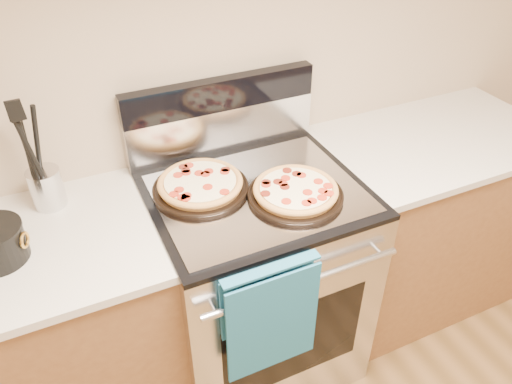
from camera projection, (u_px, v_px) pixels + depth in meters
name	position (u px, v px, depth m)	size (l,w,h in m)	color
wall_back	(214.00, 41.00, 1.79)	(4.00, 4.00, 0.00)	tan
range_body	(255.00, 281.00, 2.06)	(0.76, 0.68, 0.90)	#B7B7BC
oven_window	(294.00, 342.00, 1.82)	(0.56, 0.01, 0.40)	black
cooktop	(255.00, 192.00, 1.79)	(0.76, 0.68, 0.02)	black
backsplash_lower	(222.00, 129.00, 1.96)	(0.76, 0.06, 0.18)	silver
backsplash_upper	(220.00, 94.00, 1.87)	(0.76, 0.06, 0.12)	black
oven_handle	(305.00, 283.00, 1.58)	(0.03, 0.03, 0.70)	silver
dish_towel	(270.00, 316.00, 1.60)	(0.32, 0.05, 0.42)	#1A5985
foil_sheet	(259.00, 193.00, 1.76)	(0.70, 0.55, 0.01)	gray
cabinet_left	(30.00, 353.00, 1.79)	(1.00, 0.62, 0.88)	brown
cabinet_right	(419.00, 222.00, 2.39)	(1.00, 0.62, 0.88)	brown
countertop_right	(440.00, 140.00, 2.12)	(1.02, 0.64, 0.03)	#B9B0A6
pepperoni_pizza_back	(200.00, 185.00, 1.76)	(0.34, 0.34, 0.05)	#B47137
pepperoni_pizza_front	(296.00, 192.00, 1.73)	(0.33, 0.33, 0.04)	#B47137
utensil_crock	(47.00, 188.00, 1.69)	(0.11, 0.11, 0.14)	silver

